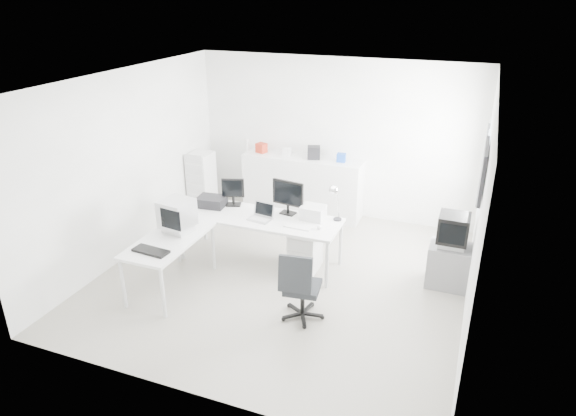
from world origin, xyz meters
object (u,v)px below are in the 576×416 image
at_px(main_desk, 260,239).
at_px(filing_cabinet, 202,182).
at_px(office_chair, 303,284).
at_px(sideboard, 303,186).
at_px(inkjet_printer, 212,201).
at_px(laser_printer, 313,212).
at_px(crt_monitor, 177,215).
at_px(tv_cabinet, 448,265).
at_px(crt_tv, 453,231).
at_px(lcd_monitor_small, 233,192).
at_px(lcd_monitor_large, 288,198).
at_px(side_desk, 171,263).
at_px(drawer_pedestal, 305,250).
at_px(laptop, 260,213).

relative_size(main_desk, filing_cabinet, 2.17).
xyz_separation_m(office_chair, sideboard, (-1.09, 3.06, 0.06)).
relative_size(office_chair, sideboard, 0.44).
relative_size(inkjet_printer, laser_printer, 1.24).
distance_m(laser_printer, crt_monitor, 1.93).
distance_m(tv_cabinet, filing_cabinet, 4.64).
distance_m(crt_tv, sideboard, 3.18).
bearing_deg(lcd_monitor_small, crt_tv, -17.48).
bearing_deg(inkjet_printer, crt_tv, -2.07).
distance_m(crt_monitor, sideboard, 2.95).
relative_size(laser_printer, sideboard, 0.16).
xyz_separation_m(lcd_monitor_large, crt_tv, (2.35, 0.08, -0.17)).
bearing_deg(tv_cabinet, office_chair, -138.46).
xyz_separation_m(crt_monitor, crt_tv, (3.55, 1.18, -0.16)).
xyz_separation_m(lcd_monitor_small, crt_monitor, (-0.30, -1.10, 0.03)).
height_order(side_desk, lcd_monitor_small, lcd_monitor_small).
xyz_separation_m(lcd_monitor_large, filing_cabinet, (-2.15, 1.17, -0.46)).
bearing_deg(filing_cabinet, crt_monitor, -67.33).
relative_size(side_desk, tv_cabinet, 2.30).
relative_size(lcd_monitor_large, tv_cabinet, 0.85).
xyz_separation_m(drawer_pedestal, lcd_monitor_small, (-1.25, 0.20, 0.66)).
bearing_deg(filing_cabinet, sideboard, 16.52).
distance_m(laser_printer, sideboard, 1.92).
xyz_separation_m(side_desk, inkjet_printer, (0.00, 1.20, 0.45)).
distance_m(main_desk, laptop, 0.49).
bearing_deg(laser_printer, crt_monitor, -145.08).
xyz_separation_m(side_desk, sideboard, (0.83, 3.05, 0.16)).
bearing_deg(inkjet_printer, filing_cabinet, 119.90).
bearing_deg(side_desk, crt_tv, 21.94).
bearing_deg(crt_tv, drawer_pedestal, -172.02).
height_order(main_desk, lcd_monitor_large, lcd_monitor_large).
distance_m(side_desk, inkjet_printer, 1.28).
bearing_deg(sideboard, tv_cabinet, -30.72).
relative_size(lcd_monitor_small, crt_tv, 0.86).
bearing_deg(laptop, tv_cabinet, 18.06).
xyz_separation_m(sideboard, filing_cabinet, (-1.78, -0.53, 0.01)).
height_order(laptop, office_chair, laptop).
bearing_deg(lcd_monitor_large, main_desk, -136.00).
bearing_deg(sideboard, lcd_monitor_large, -77.74).
bearing_deg(laser_printer, filing_cabinet, 155.94).
bearing_deg(crt_monitor, side_desk, -81.65).
bearing_deg(lcd_monitor_small, sideboard, 53.71).
bearing_deg(main_desk, side_desk, -127.69).
xyz_separation_m(laptop, office_chair, (1.02, -1.02, -0.38)).
height_order(inkjet_printer, sideboard, sideboard).
bearing_deg(lcd_monitor_large, office_chair, -53.74).
distance_m(inkjet_printer, crt_monitor, 0.97).
relative_size(office_chair, crt_tv, 1.92).
height_order(main_desk, tv_cabinet, main_desk).
bearing_deg(lcd_monitor_small, office_chair, -59.03).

